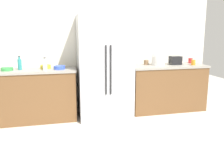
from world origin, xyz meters
name	(u,v)px	position (x,y,z in m)	size (l,w,h in m)	color
kitchen_back_panel	(92,38)	(0.00, 1.91, 1.43)	(4.82, 0.10, 2.87)	silver
counter_left	(32,95)	(-1.12, 1.56, 0.46)	(1.52, 0.60, 0.91)	brown
counter_right	(166,87)	(1.43, 1.56, 0.46)	(1.51, 0.60, 0.91)	brown
refrigerator	(104,67)	(0.16, 1.50, 0.92)	(0.95, 0.70, 1.83)	#B2B5BA
toaster	(175,60)	(1.62, 1.60, 0.99)	(0.22, 0.16, 0.17)	black
rice_cooker	(158,58)	(1.24, 1.59, 1.04)	(0.26, 0.26, 0.29)	silver
bottle_a	(20,64)	(-1.30, 1.58, 1.01)	(0.06, 0.06, 0.24)	teal
bottle_b	(45,65)	(-0.88, 1.44, 0.99)	(0.07, 0.07, 0.22)	white
cup_a	(146,62)	(1.04, 1.72, 0.95)	(0.09, 0.09, 0.09)	brown
cup_b	(193,62)	(1.92, 1.44, 0.96)	(0.08, 0.08, 0.11)	orange
cup_c	(190,61)	(2.03, 1.73, 0.96)	(0.08, 0.08, 0.11)	red
bowl_a	(59,67)	(-0.64, 1.50, 0.94)	(0.20, 0.20, 0.06)	blue
bowl_b	(46,67)	(-0.88, 1.63, 0.94)	(0.18, 0.18, 0.06)	yellow
bowl_c	(7,69)	(-1.49, 1.54, 0.93)	(0.19, 0.19, 0.05)	green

